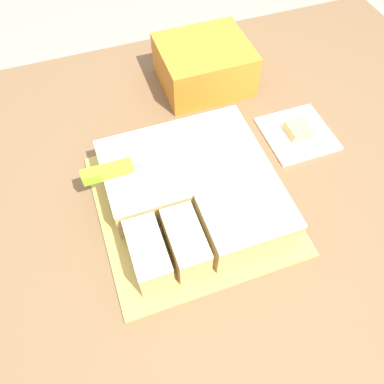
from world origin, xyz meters
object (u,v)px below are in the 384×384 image
cake_board (192,204)px  knife (125,167)px  cake (193,190)px  brownie (299,129)px  storage_box (204,65)px

cake_board → knife: bearing=150.3°
cake → brownie: cake is taller
cake → knife: size_ratio=1.03×
brownie → storage_box: size_ratio=0.24×
knife → brownie: 0.40m
storage_box → cake: bearing=-113.6°
cake → knife: (-0.11, 0.06, 0.05)m
knife → brownie: (0.40, 0.04, -0.08)m
cake_board → storage_box: 0.37m
cake → knife: 0.13m
cake_board → brownie: size_ratio=7.37×
brownie → knife: bearing=-174.8°
cake_board → brownie: (0.29, 0.10, 0.01)m
cake_board → brownie: bearing=18.8°
storage_box → brownie: bearing=-59.7°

